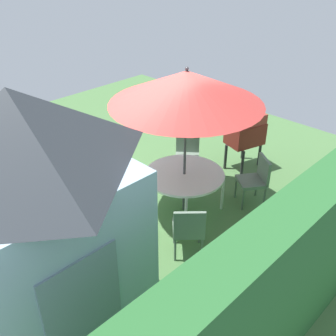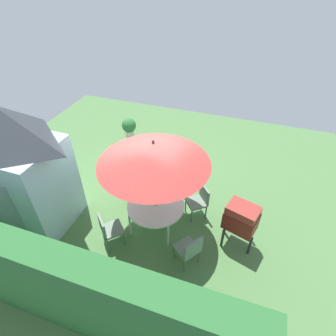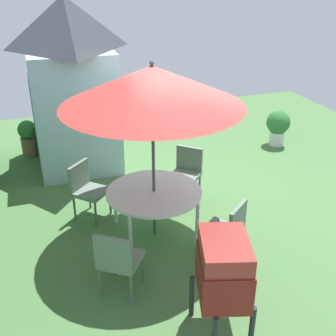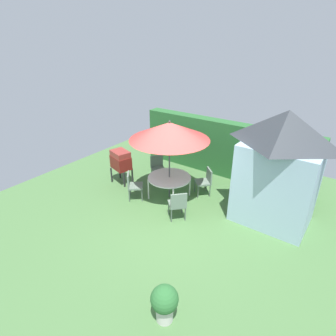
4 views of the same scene
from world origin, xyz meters
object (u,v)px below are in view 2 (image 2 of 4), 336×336
object	(u,v)px
bbq_grill	(241,218)
chair_toward_house	(108,229)
chair_far_side	(199,200)
potted_plant_by_grill	(129,127)
chair_toward_hedge	(137,182)
patio_table	(156,207)
chair_near_shed	(189,249)
patio_umbrella	(154,153)
garden_shed	(19,168)

from	to	relation	value
bbq_grill	chair_toward_house	xyz separation A→B (m)	(2.82, 0.99, -0.33)
chair_far_side	chair_toward_house	bearing A→B (deg)	42.33
potted_plant_by_grill	chair_toward_hedge	bearing A→B (deg)	119.43
patio_table	chair_far_side	distance (m)	1.18
bbq_grill	chair_far_side	distance (m)	1.27
patio_table	chair_near_shed	xyz separation A→B (m)	(-1.06, 0.77, -0.16)
chair_far_side	potted_plant_by_grill	distance (m)	4.39
chair_near_shed	patio_table	bearing A→B (deg)	-36.00
bbq_grill	patio_umbrella	bearing A→B (deg)	4.03
patio_table	bbq_grill	bearing A→B (deg)	-175.97
patio_umbrella	chair_toward_hedge	distance (m)	2.12
patio_table	patio_umbrella	distance (m)	1.57
chair_toward_hedge	potted_plant_by_grill	xyz separation A→B (m)	(1.55, -2.75, -0.06)
patio_table	chair_toward_hedge	size ratio (longest dim) A/B	1.52
garden_shed	chair_near_shed	distance (m)	4.24
potted_plant_by_grill	garden_shed	bearing A→B (deg)	81.91
chair_toward_house	bbq_grill	bearing A→B (deg)	-160.65
garden_shed	chair_far_side	distance (m)	4.34
bbq_grill	chair_near_shed	world-z (taller)	bbq_grill
chair_toward_hedge	potted_plant_by_grill	world-z (taller)	chair_toward_hedge
chair_toward_house	chair_near_shed	bearing A→B (deg)	-177.57
garden_shed	patio_umbrella	distance (m)	3.18
garden_shed	chair_far_side	bearing A→B (deg)	-159.88
patio_table	patio_umbrella	xyz separation A→B (m)	(-0.00, 0.00, 1.57)
chair_toward_house	patio_table	bearing A→B (deg)	-134.56
chair_near_shed	bbq_grill	bearing A→B (deg)	-135.37
chair_toward_hedge	chair_near_shed	bearing A→B (deg)	140.28
bbq_grill	chair_far_side	world-z (taller)	bbq_grill
patio_umbrella	chair_toward_hedge	xyz separation A→B (m)	(0.88, -0.84, -1.73)
chair_toward_hedge	potted_plant_by_grill	size ratio (longest dim) A/B	1.14
chair_near_shed	chair_far_side	bearing A→B (deg)	-84.17
patio_table	bbq_grill	size ratio (longest dim) A/B	1.14
bbq_grill	potted_plant_by_grill	distance (m)	5.61
chair_near_shed	chair_toward_house	world-z (taller)	same
bbq_grill	chair_toward_house	size ratio (longest dim) A/B	1.33
bbq_grill	chair_toward_hedge	xyz separation A→B (m)	(2.86, -0.70, -0.33)
chair_toward_hedge	garden_shed	bearing A→B (deg)	35.63
patio_umbrella	bbq_grill	bearing A→B (deg)	-175.97
patio_table	chair_toward_hedge	distance (m)	1.23
chair_far_side	chair_toward_house	world-z (taller)	same
potted_plant_by_grill	patio_table	bearing A→B (deg)	124.09
patio_umbrella	chair_near_shed	distance (m)	2.17
patio_umbrella	chair_toward_hedge	size ratio (longest dim) A/B	2.86
chair_near_shed	potted_plant_by_grill	xyz separation A→B (m)	(3.49, -4.36, -0.06)
bbq_grill	chair_toward_hedge	bearing A→B (deg)	-13.78
chair_toward_hedge	patio_umbrella	bearing A→B (deg)	136.28
garden_shed	patio_table	xyz separation A→B (m)	(-3.04, -0.71, -0.94)
chair_near_shed	potted_plant_by_grill	world-z (taller)	chair_near_shed
potted_plant_by_grill	patio_umbrella	bearing A→B (deg)	124.09
chair_far_side	patio_umbrella	bearing A→B (deg)	39.16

